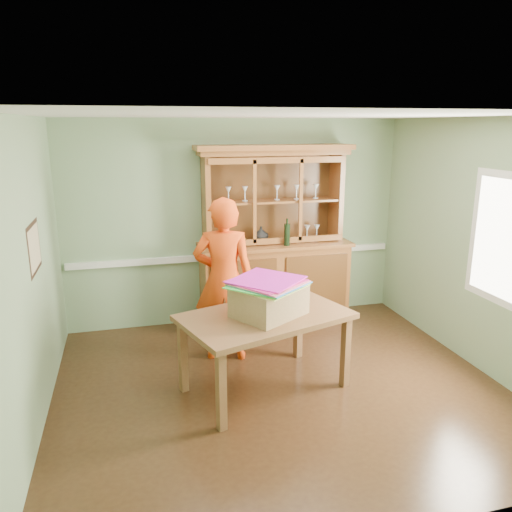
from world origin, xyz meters
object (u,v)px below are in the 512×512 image
object	(u,v)px
china_hutch	(274,263)
dining_table	(265,323)
cardboard_box	(269,301)
person	(224,280)

from	to	relation	value
china_hutch	dining_table	distance (m)	1.80
china_hutch	dining_table	size ratio (longest dim) A/B	1.30
cardboard_box	person	distance (m)	0.89
china_hutch	person	xyz separation A→B (m)	(-0.85, -0.88, 0.10)
china_hutch	cardboard_box	bearing A→B (deg)	-108.16
dining_table	china_hutch	bearing A→B (deg)	52.87
dining_table	cardboard_box	bearing A→B (deg)	-61.16
china_hutch	cardboard_box	xyz separation A→B (m)	(-0.57, -1.73, 0.12)
cardboard_box	dining_table	bearing A→B (deg)	136.66
dining_table	cardboard_box	world-z (taller)	cardboard_box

